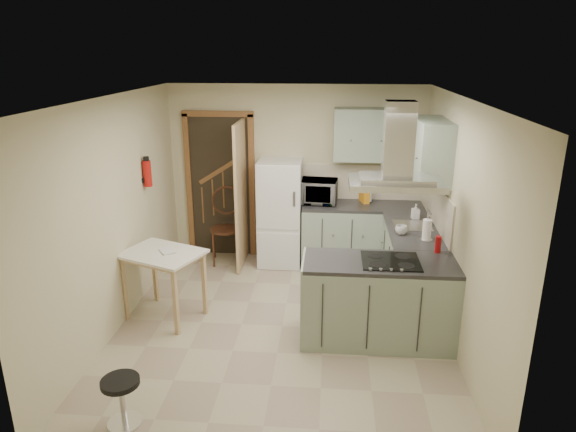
# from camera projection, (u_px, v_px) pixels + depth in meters

# --- Properties ---
(floor) EXTENTS (4.20, 4.20, 0.00)m
(floor) POSITION_uv_depth(u_px,v_px,m) (282.00, 326.00, 5.74)
(floor) COLOR tan
(floor) RESTS_ON ground
(ceiling) EXTENTS (4.20, 4.20, 0.00)m
(ceiling) POSITION_uv_depth(u_px,v_px,m) (281.00, 98.00, 4.96)
(ceiling) COLOR silver
(ceiling) RESTS_ON back_wall
(back_wall) EXTENTS (3.60, 0.00, 3.60)m
(back_wall) POSITION_uv_depth(u_px,v_px,m) (296.00, 174.00, 7.34)
(back_wall) COLOR beige
(back_wall) RESTS_ON floor
(left_wall) EXTENTS (0.00, 4.20, 4.20)m
(left_wall) POSITION_uv_depth(u_px,v_px,m) (115.00, 216.00, 5.50)
(left_wall) COLOR beige
(left_wall) RESTS_ON floor
(right_wall) EXTENTS (0.00, 4.20, 4.20)m
(right_wall) POSITION_uv_depth(u_px,v_px,m) (458.00, 225.00, 5.20)
(right_wall) COLOR beige
(right_wall) RESTS_ON floor
(doorway) EXTENTS (1.10, 0.12, 2.10)m
(doorway) POSITION_uv_depth(u_px,v_px,m) (220.00, 186.00, 7.46)
(doorway) COLOR brown
(doorway) RESTS_ON floor
(fridge) EXTENTS (0.60, 0.60, 1.50)m
(fridge) POSITION_uv_depth(u_px,v_px,m) (280.00, 213.00, 7.23)
(fridge) COLOR white
(fridge) RESTS_ON floor
(counter_back) EXTENTS (1.08, 0.60, 0.90)m
(counter_back) POSITION_uv_depth(u_px,v_px,m) (341.00, 235.00, 7.25)
(counter_back) COLOR #9EB2A0
(counter_back) RESTS_ON floor
(counter_right) EXTENTS (0.60, 1.95, 0.90)m
(counter_right) POSITION_uv_depth(u_px,v_px,m) (407.00, 255.00, 6.54)
(counter_right) COLOR #9EB2A0
(counter_right) RESTS_ON floor
(splashback) EXTENTS (1.68, 0.02, 0.50)m
(splashback) POSITION_uv_depth(u_px,v_px,m) (363.00, 182.00, 7.28)
(splashback) COLOR beige
(splashback) RESTS_ON counter_back
(wall_cabinet_back) EXTENTS (0.85, 0.35, 0.70)m
(wall_cabinet_back) POSITION_uv_depth(u_px,v_px,m) (366.00, 135.00, 6.91)
(wall_cabinet_back) COLOR #9EB2A0
(wall_cabinet_back) RESTS_ON back_wall
(wall_cabinet_right) EXTENTS (0.35, 0.90, 0.70)m
(wall_cabinet_right) POSITION_uv_depth(u_px,v_px,m) (431.00, 150.00, 5.84)
(wall_cabinet_right) COLOR #9EB2A0
(wall_cabinet_right) RESTS_ON right_wall
(peninsula) EXTENTS (1.55, 0.65, 0.90)m
(peninsula) POSITION_uv_depth(u_px,v_px,m) (378.00, 301.00, 5.34)
(peninsula) COLOR #9EB2A0
(peninsula) RESTS_ON floor
(hob) EXTENTS (0.58, 0.50, 0.01)m
(hob) POSITION_uv_depth(u_px,v_px,m) (391.00, 261.00, 5.19)
(hob) COLOR black
(hob) RESTS_ON peninsula
(extractor_hood) EXTENTS (0.90, 0.55, 0.10)m
(extractor_hood) POSITION_uv_depth(u_px,v_px,m) (396.00, 183.00, 4.94)
(extractor_hood) COLOR silver
(extractor_hood) RESTS_ON ceiling
(sink) EXTENTS (0.45, 0.40, 0.01)m
(sink) POSITION_uv_depth(u_px,v_px,m) (412.00, 226.00, 6.23)
(sink) COLOR silver
(sink) RESTS_ON counter_right
(fire_extinguisher) EXTENTS (0.10, 0.10, 0.32)m
(fire_extinguisher) POSITION_uv_depth(u_px,v_px,m) (147.00, 174.00, 6.27)
(fire_extinguisher) COLOR #B2140F
(fire_extinguisher) RESTS_ON left_wall
(drop_leaf_table) EXTENTS (1.03, 0.91, 0.80)m
(drop_leaf_table) POSITION_uv_depth(u_px,v_px,m) (165.00, 285.00, 5.83)
(drop_leaf_table) COLOR tan
(drop_leaf_table) RESTS_ON floor
(bentwood_chair) EXTENTS (0.52, 0.52, 0.99)m
(bentwood_chair) POSITION_uv_depth(u_px,v_px,m) (225.00, 229.00, 7.32)
(bentwood_chair) COLOR #4F291A
(bentwood_chair) RESTS_ON floor
(stool) EXTENTS (0.36, 0.36, 0.42)m
(stool) POSITION_uv_depth(u_px,v_px,m) (122.00, 401.00, 4.19)
(stool) COLOR black
(stool) RESTS_ON floor
(microwave) EXTENTS (0.62, 0.45, 0.33)m
(microwave) POSITION_uv_depth(u_px,v_px,m) (315.00, 191.00, 7.14)
(microwave) COLOR black
(microwave) RESTS_ON counter_back
(kettle) EXTENTS (0.15, 0.15, 0.20)m
(kettle) POSITION_uv_depth(u_px,v_px,m) (367.00, 195.00, 7.16)
(kettle) COLOR white
(kettle) RESTS_ON counter_back
(cereal_box) EXTENTS (0.14, 0.23, 0.32)m
(cereal_box) POSITION_uv_depth(u_px,v_px,m) (365.00, 191.00, 7.16)
(cereal_box) COLOR orange
(cereal_box) RESTS_ON counter_back
(soap_bottle) EXTENTS (0.10, 0.10, 0.19)m
(soap_bottle) POSITION_uv_depth(u_px,v_px,m) (416.00, 211.00, 6.47)
(soap_bottle) COLOR silver
(soap_bottle) RESTS_ON counter_right
(paper_towel) EXTENTS (0.10, 0.10, 0.25)m
(paper_towel) POSITION_uv_depth(u_px,v_px,m) (427.00, 230.00, 5.74)
(paper_towel) COLOR white
(paper_towel) RESTS_ON counter_right
(cup) EXTENTS (0.16, 0.16, 0.11)m
(cup) POSITION_uv_depth(u_px,v_px,m) (401.00, 230.00, 5.94)
(cup) COLOR white
(cup) RESTS_ON counter_right
(red_bottle) EXTENTS (0.07, 0.07, 0.18)m
(red_bottle) POSITION_uv_depth(u_px,v_px,m) (438.00, 244.00, 5.40)
(red_bottle) COLOR #A70E12
(red_bottle) RESTS_ON peninsula
(book) EXTENTS (0.23, 0.24, 0.09)m
(book) POSITION_uv_depth(u_px,v_px,m) (161.00, 249.00, 5.67)
(book) COLOR #933145
(book) RESTS_ON drop_leaf_table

